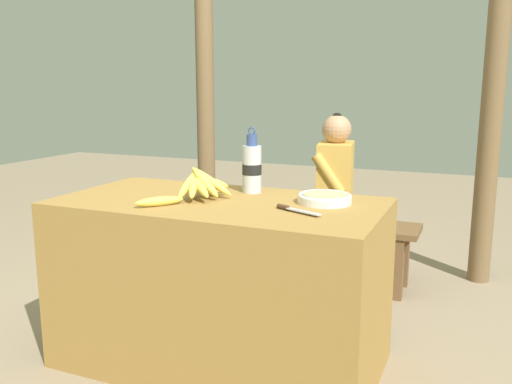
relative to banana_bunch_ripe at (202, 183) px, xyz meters
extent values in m
plane|color=gray|center=(0.09, -0.02, -0.82)|extent=(12.00, 12.00, 0.00)
cube|color=olive|center=(0.09, -0.02, -0.44)|extent=(1.40, 0.72, 0.75)
sphere|color=#4C381E|center=(-0.04, 0.00, 0.00)|extent=(0.05, 0.05, 0.05)
ellipsoid|color=#E0C64C|center=(-0.04, -0.07, 0.00)|extent=(0.04, 0.17, 0.12)
ellipsoid|color=#E0C64C|center=(-0.01, -0.06, 0.00)|extent=(0.11, 0.18, 0.11)
ellipsoid|color=#E0C64C|center=(0.02, -0.05, 0.00)|extent=(0.17, 0.16, 0.10)
ellipsoid|color=#E0C64C|center=(0.02, -0.02, 0.01)|extent=(0.16, 0.07, 0.14)
ellipsoid|color=#E0C64C|center=(0.04, 0.01, 0.01)|extent=(0.20, 0.07, 0.15)
ellipsoid|color=#E0C64C|center=(0.01, 0.04, 0.00)|extent=(0.16, 0.14, 0.12)
ellipsoid|color=#E0C64C|center=(0.01, 0.05, 0.00)|extent=(0.16, 0.18, 0.10)
ellipsoid|color=#E0C64C|center=(-0.04, 0.07, 0.00)|extent=(0.04, 0.19, 0.14)
cylinder|color=white|center=(0.52, 0.11, -0.05)|extent=(0.23, 0.23, 0.03)
torus|color=white|center=(0.52, 0.11, -0.04)|extent=(0.23, 0.23, 0.02)
cylinder|color=#D1B77A|center=(0.52, 0.11, -0.03)|extent=(0.18, 0.18, 0.01)
cylinder|color=silver|center=(0.15, 0.21, 0.04)|extent=(0.09, 0.09, 0.22)
cylinder|color=black|center=(0.15, 0.21, 0.04)|extent=(0.09, 0.09, 0.05)
cylinder|color=#33477F|center=(0.15, 0.21, 0.17)|extent=(0.05, 0.05, 0.05)
torus|color=#33477F|center=(0.15, 0.21, 0.22)|extent=(0.04, 0.01, 0.04)
ellipsoid|color=#E0C64C|center=(-0.09, -0.21, -0.05)|extent=(0.16, 0.18, 0.04)
cube|color=#BCBCC1|center=(0.50, -0.11, -0.06)|extent=(0.16, 0.09, 0.00)
cylinder|color=#472D19|center=(0.40, -0.07, -0.06)|extent=(0.06, 0.04, 0.02)
cube|color=brown|center=(0.16, 1.16, -0.43)|extent=(1.30, 0.32, 0.04)
cube|color=brown|center=(-0.39, 1.04, -0.63)|extent=(0.06, 0.06, 0.37)
cube|color=brown|center=(0.71, 1.04, -0.63)|extent=(0.06, 0.06, 0.37)
cube|color=brown|center=(-0.39, 1.28, -0.63)|extent=(0.06, 0.06, 0.37)
cube|color=brown|center=(0.71, 1.28, -0.63)|extent=(0.06, 0.06, 0.37)
cylinder|color=#232328|center=(0.07, 0.99, -0.62)|extent=(0.09, 0.09, 0.40)
cylinder|color=#232328|center=(0.19, 1.01, -0.41)|extent=(0.31, 0.14, 0.09)
cylinder|color=#232328|center=(0.04, 1.17, -0.62)|extent=(0.09, 0.09, 0.40)
cylinder|color=#232328|center=(0.15, 1.20, -0.41)|extent=(0.31, 0.14, 0.09)
cube|color=gold|center=(0.30, 1.13, -0.17)|extent=(0.26, 0.37, 0.49)
cylinder|color=gold|center=(0.30, 0.96, -0.08)|extent=(0.21, 0.10, 0.25)
cylinder|color=gold|center=(0.25, 1.28, -0.08)|extent=(0.21, 0.10, 0.25)
sphere|color=tan|center=(0.30, 1.13, 0.16)|extent=(0.18, 0.18, 0.18)
sphere|color=black|center=(0.30, 1.13, 0.23)|extent=(0.07, 0.07, 0.07)
sphere|color=#4C381E|center=(-0.20, 1.16, -0.35)|extent=(0.05, 0.05, 0.05)
ellipsoid|color=#9EB24C|center=(-0.19, 1.10, -0.35)|extent=(0.05, 0.16, 0.11)
ellipsoid|color=#9EB24C|center=(-0.17, 1.10, -0.35)|extent=(0.10, 0.16, 0.12)
ellipsoid|color=#9EB24C|center=(-0.14, 1.12, -0.35)|extent=(0.18, 0.14, 0.12)
ellipsoid|color=#9EB24C|center=(-0.13, 1.15, -0.35)|extent=(0.19, 0.07, 0.10)
ellipsoid|color=#9EB24C|center=(-0.13, 1.17, -0.35)|extent=(0.18, 0.07, 0.12)
ellipsoid|color=#9EB24C|center=(-0.14, 1.19, -0.34)|extent=(0.16, 0.12, 0.15)
ellipsoid|color=#9EB24C|center=(-0.17, 1.21, -0.35)|extent=(0.11, 0.16, 0.10)
ellipsoid|color=#9EB24C|center=(-0.20, 1.23, -0.35)|extent=(0.05, 0.19, 0.10)
cylinder|color=brown|center=(-0.83, 1.57, 0.58)|extent=(0.13, 0.13, 2.80)
cylinder|color=brown|center=(1.15, 1.57, 0.58)|extent=(0.13, 0.13, 2.80)
camera|label=1|loc=(1.13, -2.05, 0.42)|focal=38.00mm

